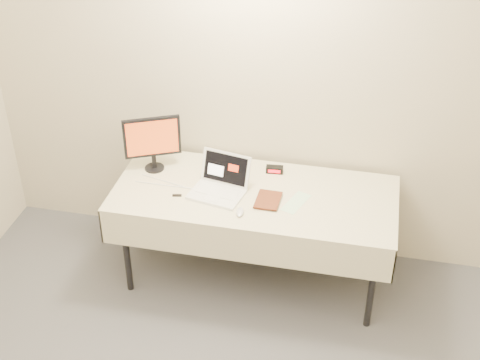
% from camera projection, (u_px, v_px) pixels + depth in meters
% --- Properties ---
extents(back_wall, '(4.00, 0.10, 2.70)m').
position_uv_depth(back_wall, '(269.00, 78.00, 4.41)').
color(back_wall, beige).
rests_on(back_wall, ground).
extents(table, '(1.86, 0.81, 0.74)m').
position_uv_depth(table, '(254.00, 200.00, 4.41)').
color(table, black).
rests_on(table, ground).
extents(laptop, '(0.39, 0.37, 0.23)m').
position_uv_depth(laptop, '(220.00, 184.00, 4.37)').
color(laptop, white).
rests_on(laptop, table).
extents(monitor, '(0.36, 0.19, 0.40)m').
position_uv_depth(monitor, '(152.00, 140.00, 4.50)').
color(monitor, black).
rests_on(monitor, table).
extents(book, '(0.16, 0.02, 0.21)m').
position_uv_depth(book, '(256.00, 187.00, 4.25)').
color(book, '#8E3A19').
rests_on(book, table).
extents(alarm_clock, '(0.12, 0.06, 0.05)m').
position_uv_depth(alarm_clock, '(275.00, 169.00, 4.57)').
color(alarm_clock, black).
rests_on(alarm_clock, table).
extents(clicker, '(0.06, 0.10, 0.02)m').
position_uv_depth(clicker, '(240.00, 212.00, 4.18)').
color(clicker, silver).
rests_on(clicker, table).
extents(paper_form, '(0.18, 0.27, 0.00)m').
position_uv_depth(paper_form, '(296.00, 202.00, 4.29)').
color(paper_form, '#BBEBBB').
rests_on(paper_form, table).
extents(usb_dongle, '(0.06, 0.03, 0.01)m').
position_uv_depth(usb_dongle, '(177.00, 195.00, 4.35)').
color(usb_dongle, black).
rests_on(usb_dongle, table).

